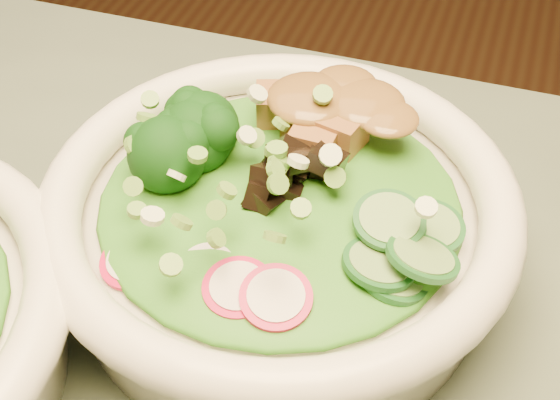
% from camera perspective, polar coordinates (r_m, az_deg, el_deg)
% --- Properties ---
extents(salad_bowl, '(0.28, 0.28, 0.08)m').
position_cam_1_polar(salad_bowl, '(0.46, 0.00, -1.81)').
color(salad_bowl, white).
rests_on(salad_bowl, dining_table).
extents(lettuce_bed, '(0.21, 0.21, 0.02)m').
position_cam_1_polar(lettuce_bed, '(0.45, 0.00, 0.09)').
color(lettuce_bed, '#1F6415').
rests_on(lettuce_bed, salad_bowl).
extents(broccoli_florets, '(0.08, 0.07, 0.05)m').
position_cam_1_polar(broccoli_florets, '(0.46, -7.25, 4.00)').
color(broccoli_florets, black).
rests_on(broccoli_florets, salad_bowl).
extents(radish_slices, '(0.11, 0.04, 0.02)m').
position_cam_1_polar(radish_slices, '(0.40, -4.20, -5.55)').
color(radish_slices, '#B30D3B').
rests_on(radish_slices, salad_bowl).
extents(cucumber_slices, '(0.07, 0.07, 0.04)m').
position_cam_1_polar(cucumber_slices, '(0.42, 8.04, -1.74)').
color(cucumber_slices, '#7AA35A').
rests_on(cucumber_slices, salad_bowl).
extents(mushroom_heap, '(0.07, 0.07, 0.04)m').
position_cam_1_polar(mushroom_heap, '(0.44, 0.76, 2.43)').
color(mushroom_heap, black).
rests_on(mushroom_heap, salad_bowl).
extents(tofu_cubes, '(0.09, 0.06, 0.04)m').
position_cam_1_polar(tofu_cubes, '(0.48, 3.81, 5.82)').
color(tofu_cubes, brown).
rests_on(tofu_cubes, salad_bowl).
extents(peanut_sauce, '(0.07, 0.06, 0.02)m').
position_cam_1_polar(peanut_sauce, '(0.47, 3.89, 7.09)').
color(peanut_sauce, brown).
rests_on(peanut_sauce, tofu_cubes).
extents(scallion_garnish, '(0.20, 0.20, 0.02)m').
position_cam_1_polar(scallion_garnish, '(0.43, 0.00, 2.49)').
color(scallion_garnish, '#629835').
rests_on(scallion_garnish, salad_bowl).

